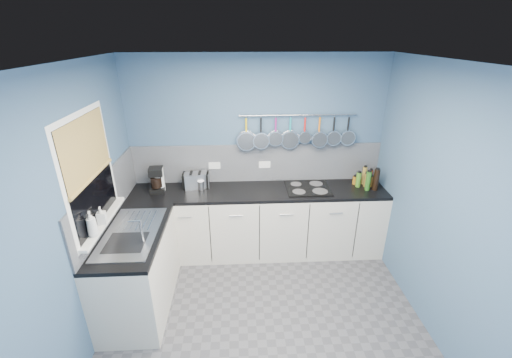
{
  "coord_description": "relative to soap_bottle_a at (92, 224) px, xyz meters",
  "views": [
    {
      "loc": [
        -0.22,
        -2.53,
        2.7
      ],
      "look_at": [
        -0.05,
        0.75,
        1.25
      ],
      "focal_mm": 23.26,
      "sensor_mm": 36.0,
      "label": 1
    }
  ],
  "objects": [
    {
      "name": "floor",
      "position": [
        1.53,
        -0.04,
        -1.18
      ],
      "size": [
        3.2,
        3.0,
        0.02
      ],
      "primitive_type": "cube",
      "color": "#47474C",
      "rests_on": "ground"
    },
    {
      "name": "ceiling",
      "position": [
        1.53,
        -0.04,
        1.34
      ],
      "size": [
        3.2,
        3.0,
        0.02
      ],
      "primitive_type": "cube",
      "color": "white",
      "rests_on": "ground"
    },
    {
      "name": "wall_back",
      "position": [
        1.53,
        1.47,
        0.08
      ],
      "size": [
        3.2,
        0.02,
        2.5
      ],
      "primitive_type": "cube",
      "color": "#385473",
      "rests_on": "ground"
    },
    {
      "name": "wall_left",
      "position": [
        -0.08,
        -0.04,
        0.08
      ],
      "size": [
        0.02,
        3.0,
        2.5
      ],
      "primitive_type": "cube",
      "color": "#385473",
      "rests_on": "ground"
    },
    {
      "name": "wall_right",
      "position": [
        3.14,
        -0.04,
        0.08
      ],
      "size": [
        0.02,
        3.0,
        2.5
      ],
      "primitive_type": "cube",
      "color": "#385473",
      "rests_on": "ground"
    },
    {
      "name": "backsplash_back",
      "position": [
        1.53,
        1.45,
        -0.02
      ],
      "size": [
        3.2,
        0.02,
        0.5
      ],
      "primitive_type": "cube",
      "color": "gray",
      "rests_on": "wall_back"
    },
    {
      "name": "backsplash_left",
      "position": [
        -0.06,
        0.56,
        -0.02
      ],
      "size": [
        0.02,
        1.8,
        0.5
      ],
      "primitive_type": "cube",
      "color": "gray",
      "rests_on": "wall_left"
    },
    {
      "name": "cabinet_run_back",
      "position": [
        1.53,
        1.16,
        -0.74
      ],
      "size": [
        3.2,
        0.6,
        0.86
      ],
      "primitive_type": "cube",
      "color": "beige",
      "rests_on": "ground"
    },
    {
      "name": "worktop_back",
      "position": [
        1.53,
        1.16,
        -0.29
      ],
      "size": [
        3.2,
        0.6,
        0.04
      ],
      "primitive_type": "cube",
      "color": "black",
      "rests_on": "cabinet_run_back"
    },
    {
      "name": "cabinet_run_left",
      "position": [
        0.23,
        0.26,
        -0.74
      ],
      "size": [
        0.6,
        1.2,
        0.86
      ],
      "primitive_type": "cube",
      "color": "beige",
      "rests_on": "ground"
    },
    {
      "name": "worktop_left",
      "position": [
        0.23,
        0.26,
        -0.29
      ],
      "size": [
        0.6,
        1.2,
        0.04
      ],
      "primitive_type": "cube",
      "color": "black",
      "rests_on": "cabinet_run_left"
    },
    {
      "name": "window_frame",
      "position": [
        -0.05,
        0.26,
        0.38
      ],
      "size": [
        0.01,
        1.0,
        1.1
      ],
      "primitive_type": "cube",
      "color": "white",
      "rests_on": "wall_left"
    },
    {
      "name": "window_glass",
      "position": [
        -0.04,
        0.26,
        0.38
      ],
      "size": [
        0.01,
        0.9,
        1.0
      ],
      "primitive_type": "cube",
      "color": "black",
      "rests_on": "wall_left"
    },
    {
      "name": "bamboo_blind",
      "position": [
        -0.03,
        0.26,
        0.61
      ],
      "size": [
        0.01,
        0.9,
        0.55
      ],
      "primitive_type": "cube",
      "color": "#B0913F",
      "rests_on": "wall_left"
    },
    {
      "name": "window_sill",
      "position": [
        -0.02,
        0.26,
        -0.13
      ],
      "size": [
        0.1,
        0.98,
        0.03
      ],
      "primitive_type": "cube",
      "color": "white",
      "rests_on": "wall_left"
    },
    {
      "name": "sink_unit",
      "position": [
        0.23,
        0.26,
        -0.27
      ],
      "size": [
        0.5,
        0.95,
        0.01
      ],
      "primitive_type": "cube",
      "color": "silver",
      "rests_on": "worktop_left"
    },
    {
      "name": "mixer_tap",
      "position": [
        0.39,
        0.08,
        -0.14
      ],
      "size": [
        0.12,
        0.08,
        0.26
      ],
      "primitive_type": null,
      "color": "silver",
      "rests_on": "worktop_left"
    },
    {
      "name": "socket_left",
      "position": [
        0.98,
        1.44,
        -0.04
      ],
      "size": [
        0.15,
        0.01,
        0.09
      ],
      "primitive_type": "cube",
      "color": "white",
      "rests_on": "backsplash_back"
    },
    {
      "name": "socket_right",
      "position": [
        1.63,
        1.44,
        -0.04
      ],
      "size": [
        0.15,
        0.01,
        0.09
      ],
      "primitive_type": "cube",
      "color": "white",
      "rests_on": "backsplash_back"
    },
    {
      "name": "pot_rail",
      "position": [
        2.03,
        1.41,
        0.61
      ],
      "size": [
        1.45,
        0.02,
        0.02
      ],
      "primitive_type": "cylinder",
      "rotation": [
        0.0,
        1.57,
        0.0
      ],
      "color": "silver",
      "rests_on": "wall_back"
    },
    {
      "name": "soap_bottle_a",
      "position": [
        0.0,
        0.0,
        0.0
      ],
      "size": [
        0.12,
        0.12,
        0.24
      ],
      "primitive_type": "imported",
      "rotation": [
        0.0,
        0.0,
        0.38
      ],
      "color": "white",
      "rests_on": "window_sill"
    },
    {
      "name": "soap_bottle_b",
      "position": [
        0.0,
        0.21,
        -0.03
      ],
      "size": [
        0.09,
        0.09,
        0.17
      ],
      "primitive_type": "imported",
      "rotation": [
        0.0,
        0.0,
        0.21
      ],
      "color": "white",
      "rests_on": "window_sill"
    },
    {
      "name": "paper_towel",
      "position": [
        0.31,
        1.21,
        -0.12
      ],
      "size": [
        0.15,
        0.15,
        0.3
      ],
      "primitive_type": "cylinder",
      "rotation": [
        0.0,
        0.0,
        0.17
      ],
      "color": "white",
      "rests_on": "worktop_back"
    },
    {
      "name": "coffee_maker",
      "position": [
        0.29,
        1.19,
        -0.12
      ],
      "size": [
        0.19,
        0.21,
        0.31
      ],
      "primitive_type": null,
      "rotation": [
        0.0,
        0.0,
        0.09
      ],
      "color": "black",
      "rests_on": "worktop_back"
    },
    {
      "name": "toaster",
      "position": [
        0.75,
        1.29,
        -0.17
      ],
      "size": [
        0.33,
        0.24,
        0.19
      ],
      "primitive_type": "cube",
      "rotation": [
        0.0,
        0.0,
        0.26
      ],
      "color": "silver",
      "rests_on": "worktop_back"
    },
    {
      "name": "canister",
      "position": [
        0.82,
        1.22,
        -0.21
      ],
      "size": [
        0.09,
        0.09,
        0.12
      ],
      "primitive_type": "cylinder",
      "rotation": [
        0.0,
        0.0,
        -0.09
      ],
      "color": "silver",
      "rests_on": "worktop_back"
    },
    {
      "name": "hob",
      "position": [
        2.16,
        1.18,
        -0.26
      ],
      "size": [
        0.54,
        0.48,
        0.01
      ],
      "primitive_type": "cube",
      "color": "black",
      "rests_on": "worktop_back"
    },
    {
      "name": "pan_0",
      "position": [
        1.4,
        1.4,
        0.39
      ],
      "size": [
        0.24,
        0.06,
        0.43
      ],
      "primitive_type": null,
      "color": "silver",
      "rests_on": "pot_rail"
    },
    {
      "name": "pan_1",
      "position": [
        1.58,
        1.4,
        0.41
      ],
      "size": [
        0.21,
        0.11,
        0.4
      ],
      "primitive_type": null,
      "color": "silver",
      "rests_on": "pot_rail"
    },
    {
      "name": "pan_2",
      "position": [
        1.76,
        1.4,
        0.42
      ],
      "size": [
        0.19,
        0.07,
        0.38
      ],
      "primitive_type": null,
      "color": "silver",
      "rests_on": "pot_rail"
    },
    {
      "name": "pan_3",
      "position": [
        1.94,
        1.4,
        0.4
      ],
      "size": [
        0.23,
        0.05,
        0.42
      ],
      "primitive_type": null,
      "color": "silver",
      "rests_on": "pot_rail"
    },
    {
      "name": "pan_4",
      "position": [
        2.12,
        1.4,
        0.43
      ],
      "size": [
        0.16,
        0.08,
        0.35
      ],
      "primitive_type": null,
      "color": "silver",
      "rests_on": "pot_rail"
    },
    {
      "name": "pan_5",
      "position": [
        2.3,
        1.4,
        0.41
      ],
      "size": [
        0.21,
        0.1,
        0.4
      ],
      "primitive_type": null,
      "color": "silver",
      "rests_on": "pot_rail"
    },
    {
      "name": "pan_6",
      "position": [
        2.48,
        1.4,
        0.42
      ],
      "size": [
        0.19,
        0.08,
        0.38
      ],
      "primitive_type": null,
      "color": "silver",
      "rests_on": "pot_rail"
    },
    {
      "name": "pan_7",
      "position": [
        2.67,
        1.4,
        0.42
      ],
      "size": [
        0.19,
        0.07,
        0.38
      ],
      "primitive_type": null,
      "color": "silver",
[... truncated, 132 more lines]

